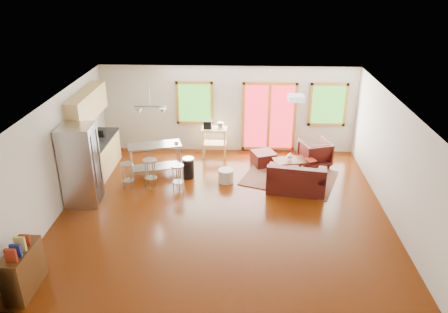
{
  "coord_description": "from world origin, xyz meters",
  "views": [
    {
      "loc": [
        0.39,
        -8.87,
        5.3
      ],
      "look_at": [
        0.0,
        0.3,
        1.2
      ],
      "focal_mm": 35.0,
      "sensor_mm": 36.0,
      "label": 1
    }
  ],
  "objects_px": {
    "armchair": "(315,152)",
    "ottoman": "(264,158)",
    "refrigerator": "(81,165)",
    "kitchen_cart": "(213,132)",
    "island": "(155,154)",
    "coffee_table": "(290,161)",
    "loveseat": "(296,180)",
    "rug": "(289,178)"
  },
  "relations": [
    {
      "from": "rug",
      "to": "loveseat",
      "type": "xyz_separation_m",
      "value": [
        0.08,
        -0.7,
        0.29
      ]
    },
    {
      "from": "rug",
      "to": "armchair",
      "type": "bearing_deg",
      "value": 49.53
    },
    {
      "from": "ottoman",
      "to": "island",
      "type": "bearing_deg",
      "value": -165.8
    },
    {
      "from": "loveseat",
      "to": "rug",
      "type": "bearing_deg",
      "value": 106.27
    },
    {
      "from": "ottoman",
      "to": "loveseat",
      "type": "bearing_deg",
      "value": -63.97
    },
    {
      "from": "coffee_table",
      "to": "ottoman",
      "type": "height_order",
      "value": "ottoman"
    },
    {
      "from": "kitchen_cart",
      "to": "loveseat",
      "type": "bearing_deg",
      "value": -43.32
    },
    {
      "from": "coffee_table",
      "to": "armchair",
      "type": "xyz_separation_m",
      "value": [
        0.75,
        0.49,
        0.09
      ]
    },
    {
      "from": "refrigerator",
      "to": "island",
      "type": "xyz_separation_m",
      "value": [
        1.43,
        1.54,
        -0.36
      ]
    },
    {
      "from": "rug",
      "to": "refrigerator",
      "type": "height_order",
      "value": "refrigerator"
    },
    {
      "from": "loveseat",
      "to": "refrigerator",
      "type": "relative_size",
      "value": 0.8
    },
    {
      "from": "loveseat",
      "to": "refrigerator",
      "type": "bearing_deg",
      "value": -162.23
    },
    {
      "from": "rug",
      "to": "refrigerator",
      "type": "bearing_deg",
      "value": -164.0
    },
    {
      "from": "loveseat",
      "to": "refrigerator",
      "type": "xyz_separation_m",
      "value": [
        -5.12,
        -0.74,
        0.66
      ]
    },
    {
      "from": "island",
      "to": "refrigerator",
      "type": "bearing_deg",
      "value": -133.0
    },
    {
      "from": "armchair",
      "to": "island",
      "type": "height_order",
      "value": "island"
    },
    {
      "from": "loveseat",
      "to": "refrigerator",
      "type": "height_order",
      "value": "refrigerator"
    },
    {
      "from": "loveseat",
      "to": "coffee_table",
      "type": "distance_m",
      "value": 1.12
    },
    {
      "from": "refrigerator",
      "to": "armchair",
      "type": "bearing_deg",
      "value": 18.31
    },
    {
      "from": "armchair",
      "to": "island",
      "type": "relative_size",
      "value": 0.53
    },
    {
      "from": "rug",
      "to": "loveseat",
      "type": "distance_m",
      "value": 0.76
    },
    {
      "from": "loveseat",
      "to": "kitchen_cart",
      "type": "height_order",
      "value": "kitchen_cart"
    },
    {
      "from": "armchair",
      "to": "island",
      "type": "bearing_deg",
      "value": -6.43
    },
    {
      "from": "coffee_table",
      "to": "loveseat",
      "type": "bearing_deg",
      "value": -87.23
    },
    {
      "from": "armchair",
      "to": "kitchen_cart",
      "type": "relative_size",
      "value": 0.71
    },
    {
      "from": "coffee_table",
      "to": "island",
      "type": "distance_m",
      "value": 3.67
    },
    {
      "from": "armchair",
      "to": "kitchen_cart",
      "type": "xyz_separation_m",
      "value": [
        -2.9,
        0.47,
        0.36
      ]
    },
    {
      "from": "ottoman",
      "to": "refrigerator",
      "type": "relative_size",
      "value": 0.3
    },
    {
      "from": "rug",
      "to": "ottoman",
      "type": "height_order",
      "value": "ottoman"
    },
    {
      "from": "loveseat",
      "to": "armchair",
      "type": "bearing_deg",
      "value": 76.26
    },
    {
      "from": "loveseat",
      "to": "armchair",
      "type": "height_order",
      "value": "armchair"
    },
    {
      "from": "loveseat",
      "to": "ottoman",
      "type": "relative_size",
      "value": 2.63
    },
    {
      "from": "coffee_table",
      "to": "armchair",
      "type": "distance_m",
      "value": 0.9
    },
    {
      "from": "island",
      "to": "kitchen_cart",
      "type": "bearing_deg",
      "value": 41.0
    },
    {
      "from": "kitchen_cart",
      "to": "refrigerator",
      "type": "bearing_deg",
      "value": -135.9
    },
    {
      "from": "refrigerator",
      "to": "kitchen_cart",
      "type": "height_order",
      "value": "refrigerator"
    },
    {
      "from": "refrigerator",
      "to": "kitchen_cart",
      "type": "bearing_deg",
      "value": 40.37
    },
    {
      "from": "armchair",
      "to": "ottoman",
      "type": "bearing_deg",
      "value": -14.03
    },
    {
      "from": "rug",
      "to": "coffee_table",
      "type": "height_order",
      "value": "coffee_table"
    },
    {
      "from": "coffee_table",
      "to": "ottoman",
      "type": "relative_size",
      "value": 1.67
    },
    {
      "from": "loveseat",
      "to": "armchair",
      "type": "relative_size",
      "value": 1.96
    },
    {
      "from": "armchair",
      "to": "kitchen_cart",
      "type": "bearing_deg",
      "value": -26.23
    }
  ]
}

